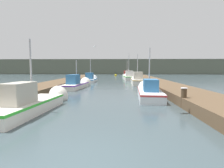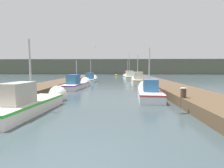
{
  "view_description": "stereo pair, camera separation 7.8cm",
  "coord_description": "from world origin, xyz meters",
  "px_view_note": "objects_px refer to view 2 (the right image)",
  "views": [
    {
      "loc": [
        0.98,
        -3.37,
        2.07
      ],
      "look_at": [
        0.46,
        13.11,
        0.55
      ],
      "focal_mm": 28.0,
      "sensor_mm": 36.0,
      "label": 1
    },
    {
      "loc": [
        1.06,
        -3.37,
        2.07
      ],
      "look_at": [
        0.46,
        13.11,
        0.55
      ],
      "focal_mm": 28.0,
      "sensor_mm": 36.0,
      "label": 2
    }
  ],
  "objects_px": {
    "fishing_boat_2": "(78,84)",
    "mooring_piling_2": "(138,76)",
    "mooring_piling_1": "(137,76)",
    "channel_buoy": "(116,75)",
    "fishing_boat_6": "(127,76)",
    "mooring_piling_3": "(76,80)",
    "fishing_boat_0": "(34,102)",
    "fishing_boat_5": "(129,77)",
    "fishing_boat_4": "(91,79)",
    "fishing_boat_1": "(148,91)",
    "seagull_lead": "(95,46)",
    "fishing_boat_3": "(137,80)",
    "mooring_piling_0": "(183,98)"
  },
  "relations": [
    {
      "from": "mooring_piling_3",
      "to": "fishing_boat_2",
      "type": "bearing_deg",
      "value": -73.49
    },
    {
      "from": "fishing_boat_2",
      "to": "mooring_piling_1",
      "type": "xyz_separation_m",
      "value": [
        7.49,
        11.33,
        0.31
      ]
    },
    {
      "from": "fishing_boat_6",
      "to": "channel_buoy",
      "type": "distance_m",
      "value": 9.35
    },
    {
      "from": "fishing_boat_1",
      "to": "mooring_piling_0",
      "type": "bearing_deg",
      "value": -67.6
    },
    {
      "from": "fishing_boat_5",
      "to": "channel_buoy",
      "type": "bearing_deg",
      "value": 97.56
    },
    {
      "from": "fishing_boat_2",
      "to": "mooring_piling_3",
      "type": "height_order",
      "value": "fishing_boat_2"
    },
    {
      "from": "mooring_piling_0",
      "to": "mooring_piling_2",
      "type": "height_order",
      "value": "mooring_piling_2"
    },
    {
      "from": "fishing_boat_0",
      "to": "fishing_boat_5",
      "type": "relative_size",
      "value": 0.95
    },
    {
      "from": "fishing_boat_0",
      "to": "fishing_boat_5",
      "type": "xyz_separation_m",
      "value": [
        6.01,
        23.06,
        0.07
      ]
    },
    {
      "from": "fishing_boat_5",
      "to": "mooring_piling_0",
      "type": "bearing_deg",
      "value": -88.69
    },
    {
      "from": "fishing_boat_5",
      "to": "mooring_piling_2",
      "type": "height_order",
      "value": "fishing_boat_5"
    },
    {
      "from": "fishing_boat_2",
      "to": "fishing_boat_3",
      "type": "bearing_deg",
      "value": 36.63
    },
    {
      "from": "fishing_boat_2",
      "to": "mooring_piling_2",
      "type": "relative_size",
      "value": 4.26
    },
    {
      "from": "mooring_piling_2",
      "to": "channel_buoy",
      "type": "xyz_separation_m",
      "value": [
        -3.74,
        17.47,
        -0.55
      ]
    },
    {
      "from": "seagull_lead",
      "to": "mooring_piling_0",
      "type": "bearing_deg",
      "value": 163.37
    },
    {
      "from": "fishing_boat_5",
      "to": "mooring_piling_3",
      "type": "height_order",
      "value": "fishing_boat_5"
    },
    {
      "from": "fishing_boat_5",
      "to": "fishing_boat_4",
      "type": "bearing_deg",
      "value": -141.84
    },
    {
      "from": "mooring_piling_3",
      "to": "fishing_boat_5",
      "type": "bearing_deg",
      "value": 52.62
    },
    {
      "from": "fishing_boat_0",
      "to": "channel_buoy",
      "type": "height_order",
      "value": "fishing_boat_0"
    },
    {
      "from": "fishing_boat_0",
      "to": "mooring_piling_1",
      "type": "relative_size",
      "value": 4.07
    },
    {
      "from": "fishing_boat_1",
      "to": "fishing_boat_4",
      "type": "height_order",
      "value": "fishing_boat_4"
    },
    {
      "from": "fishing_boat_4",
      "to": "mooring_piling_0",
      "type": "relative_size",
      "value": 4.83
    },
    {
      "from": "fishing_boat_4",
      "to": "mooring_piling_1",
      "type": "relative_size",
      "value": 3.66
    },
    {
      "from": "fishing_boat_4",
      "to": "seagull_lead",
      "type": "relative_size",
      "value": 10.58
    },
    {
      "from": "fishing_boat_3",
      "to": "fishing_boat_4",
      "type": "bearing_deg",
      "value": 149.93
    },
    {
      "from": "fishing_boat_2",
      "to": "mooring_piling_0",
      "type": "xyz_separation_m",
      "value": [
        7.61,
        -9.22,
        0.14
      ]
    },
    {
      "from": "fishing_boat_2",
      "to": "fishing_boat_5",
      "type": "height_order",
      "value": "fishing_boat_5"
    },
    {
      "from": "fishing_boat_6",
      "to": "mooring_piling_2",
      "type": "xyz_separation_m",
      "value": [
        1.28,
        -8.45,
        0.27
      ]
    },
    {
      "from": "mooring_piling_0",
      "to": "mooring_piling_1",
      "type": "distance_m",
      "value": 20.55
    },
    {
      "from": "fishing_boat_4",
      "to": "mooring_piling_2",
      "type": "bearing_deg",
      "value": 14.51
    },
    {
      "from": "mooring_piling_1",
      "to": "mooring_piling_3",
      "type": "bearing_deg",
      "value": -137.84
    },
    {
      "from": "fishing_boat_6",
      "to": "seagull_lead",
      "type": "relative_size",
      "value": 10.38
    },
    {
      "from": "fishing_boat_0",
      "to": "fishing_boat_4",
      "type": "height_order",
      "value": "fishing_boat_4"
    },
    {
      "from": "fishing_boat_1",
      "to": "fishing_boat_3",
      "type": "distance_m",
      "value": 9.55
    },
    {
      "from": "mooring_piling_1",
      "to": "fishing_boat_3",
      "type": "bearing_deg",
      "value": -96.33
    },
    {
      "from": "fishing_boat_3",
      "to": "fishing_boat_0",
      "type": "bearing_deg",
      "value": -113.97
    },
    {
      "from": "fishing_boat_4",
      "to": "mooring_piling_2",
      "type": "relative_size",
      "value": 3.59
    },
    {
      "from": "fishing_boat_1",
      "to": "fishing_boat_6",
      "type": "xyz_separation_m",
      "value": [
        -0.3,
        23.73,
        0.06
      ]
    },
    {
      "from": "fishing_boat_0",
      "to": "seagull_lead",
      "type": "xyz_separation_m",
      "value": [
        1.22,
        13.36,
        4.27
      ]
    },
    {
      "from": "fishing_boat_1",
      "to": "seagull_lead",
      "type": "distance_m",
      "value": 11.12
    },
    {
      "from": "fishing_boat_4",
      "to": "fishing_boat_6",
      "type": "relative_size",
      "value": 1.02
    },
    {
      "from": "seagull_lead",
      "to": "fishing_boat_2",
      "type": "bearing_deg",
      "value": 114.56
    },
    {
      "from": "mooring_piling_1",
      "to": "fishing_boat_0",
      "type": "bearing_deg",
      "value": -108.95
    },
    {
      "from": "fishing_boat_3",
      "to": "fishing_boat_4",
      "type": "distance_m",
      "value": 7.6
    },
    {
      "from": "fishing_boat_3",
      "to": "channel_buoy",
      "type": "height_order",
      "value": "fishing_boat_3"
    },
    {
      "from": "mooring_piling_2",
      "to": "fishing_boat_3",
      "type": "bearing_deg",
      "value": -97.56
    },
    {
      "from": "channel_buoy",
      "to": "fishing_boat_2",
      "type": "bearing_deg",
      "value": -97.73
    },
    {
      "from": "fishing_boat_5",
      "to": "mooring_piling_2",
      "type": "relative_size",
      "value": 4.19
    },
    {
      "from": "mooring_piling_1",
      "to": "channel_buoy",
      "type": "distance_m",
      "value": 16.32
    },
    {
      "from": "mooring_piling_3",
      "to": "fishing_boat_4",
      "type": "bearing_deg",
      "value": 74.18
    }
  ]
}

